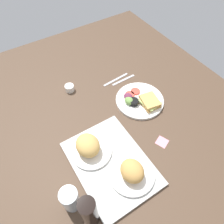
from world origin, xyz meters
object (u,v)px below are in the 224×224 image
at_px(bread_plate_near, 132,172).
at_px(bread_plate_far, 89,147).
at_px(plate_with_salad, 140,100).
at_px(fork, 123,80).
at_px(espresso_cup, 70,88).
at_px(sticky_note, 162,142).
at_px(soda_bottle, 89,213).
at_px(knife, 116,79).
at_px(drinking_glass, 70,199).
at_px(serving_tray, 111,163).

height_order(bread_plate_near, bread_plate_far, bread_plate_far).
relative_size(plate_with_salad, fork, 1.67).
height_order(bread_plate_near, fork, bread_plate_near).
distance_m(espresso_cup, sticky_note, 0.64).
bearing_deg(soda_bottle, fork, -43.33).
bearing_deg(knife, plate_with_salad, 89.26).
height_order(plate_with_salad, espresso_cup, plate_with_salad).
bearing_deg(drinking_glass, bread_plate_far, -46.12).
distance_m(serving_tray, plate_with_salad, 0.43).
xyz_separation_m(plate_with_salad, drinking_glass, (-0.30, 0.59, 0.05)).
height_order(serving_tray, plate_with_salad, plate_with_salad).
distance_m(drinking_glass, fork, 0.80).
distance_m(knife, sticky_note, 0.52).
xyz_separation_m(bread_plate_near, knife, (0.58, -0.29, -0.05)).
height_order(knife, sticky_note, knife).
distance_m(drinking_glass, sticky_note, 0.53).
xyz_separation_m(plate_with_salad, fork, (0.21, -0.02, -0.01)).
bearing_deg(drinking_glass, knife, -46.67).
xyz_separation_m(knife, sticky_note, (-0.52, 0.05, -0.00)).
bearing_deg(serving_tray, sticky_note, -97.98).
bearing_deg(fork, sticky_note, 78.45).
xyz_separation_m(soda_bottle, sticky_note, (0.12, -0.48, -0.12)).
distance_m(serving_tray, bread_plate_far, 0.13).
distance_m(soda_bottle, fork, 0.84).
relative_size(plate_with_salad, soda_bottle, 1.23).
xyz_separation_m(soda_bottle, espresso_cup, (0.71, -0.24, -0.10)).
xyz_separation_m(espresso_cup, fork, (-0.10, -0.33, -0.02)).
relative_size(bread_plate_far, knife, 1.06).
bearing_deg(plate_with_salad, bread_plate_near, 138.11).
distance_m(fork, knife, 0.05).
xyz_separation_m(drinking_glass, soda_bottle, (-0.10, -0.04, 0.05)).
bearing_deg(soda_bottle, bread_plate_near, -76.05).
relative_size(soda_bottle, sticky_note, 4.14).
height_order(serving_tray, fork, serving_tray).
relative_size(bread_plate_far, espresso_cup, 3.59).
bearing_deg(bread_plate_near, bread_plate_far, 26.54).
bearing_deg(fork, soda_bottle, 45.48).
bearing_deg(bread_plate_far, bread_plate_near, -153.46).
height_order(bread_plate_near, sticky_note, bread_plate_near).
relative_size(bread_plate_far, drinking_glass, 1.57).
distance_m(drinking_glass, knife, 0.79).
xyz_separation_m(bread_plate_far, fork, (0.34, -0.43, -0.06)).
height_order(serving_tray, drinking_glass, drinking_glass).
relative_size(drinking_glass, espresso_cup, 2.29).
bearing_deg(bread_plate_far, sticky_note, -113.08).
height_order(bread_plate_far, drinking_glass, drinking_glass).
relative_size(espresso_cup, fork, 0.33).
bearing_deg(serving_tray, bread_plate_near, -155.03).
distance_m(serving_tray, soda_bottle, 0.28).
height_order(espresso_cup, knife, espresso_cup).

